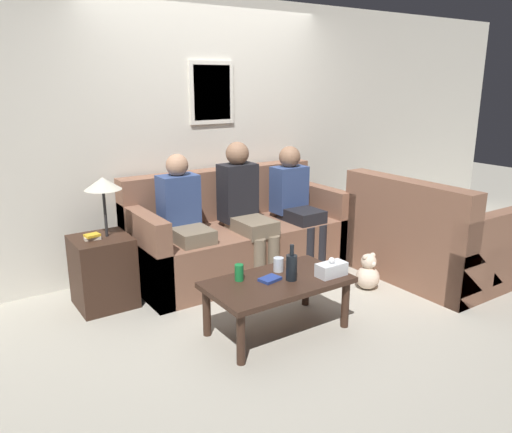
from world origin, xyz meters
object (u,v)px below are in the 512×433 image
(couch_main, at_px, (237,237))
(drinking_glass, at_px, (278,264))
(wine_bottle, at_px, (291,267))
(coffee_table, at_px, (277,287))
(couch_side, at_px, (425,243))
(teddy_bear, at_px, (368,274))
(person_middle, at_px, (245,205))
(person_right, at_px, (296,201))
(person_left, at_px, (185,218))

(couch_main, relative_size, drinking_glass, 19.50)
(couch_main, xyz_separation_m, wine_bottle, (-0.32, -1.28, 0.18))
(coffee_table, bearing_deg, couch_side, 2.86)
(teddy_bear, bearing_deg, couch_main, 125.13)
(couch_main, xyz_separation_m, person_middle, (-0.01, -0.17, 0.36))
(wine_bottle, relative_size, person_right, 0.23)
(person_right, relative_size, teddy_bear, 3.58)
(person_right, bearing_deg, person_middle, 178.93)
(wine_bottle, relative_size, person_left, 0.23)
(wine_bottle, bearing_deg, person_left, 104.28)
(person_middle, bearing_deg, drinking_glass, -107.33)
(coffee_table, relative_size, person_left, 0.87)
(couch_side, xyz_separation_m, coffee_table, (-1.79, -0.09, 0.02))
(coffee_table, relative_size, wine_bottle, 3.87)
(wine_bottle, xyz_separation_m, person_middle, (0.31, 1.11, 0.18))
(coffee_table, relative_size, teddy_bear, 3.16)
(couch_main, height_order, wine_bottle, couch_main)
(wine_bottle, distance_m, person_right, 1.44)
(couch_main, relative_size, teddy_bear, 6.23)
(drinking_glass, bearing_deg, person_right, 45.84)
(couch_main, height_order, coffee_table, couch_main)
(person_right, height_order, teddy_bear, person_right)
(couch_main, height_order, couch_side, same)
(couch_main, bearing_deg, wine_bottle, -104.10)
(couch_main, relative_size, person_left, 1.72)
(wine_bottle, bearing_deg, person_middle, 74.31)
(drinking_glass, bearing_deg, teddy_bear, 2.36)
(drinking_glass, bearing_deg, couch_side, -1.60)
(couch_main, relative_size, wine_bottle, 7.63)
(couch_main, distance_m, teddy_bear, 1.29)
(wine_bottle, bearing_deg, person_right, 50.52)
(coffee_table, relative_size, person_middle, 0.83)
(drinking_glass, height_order, teddy_bear, drinking_glass)
(coffee_table, distance_m, drinking_glass, 0.21)
(person_right, bearing_deg, drinking_glass, -134.16)
(couch_side, height_order, teddy_bear, couch_side)
(teddy_bear, bearing_deg, coffee_table, -171.08)
(person_middle, bearing_deg, teddy_bear, -49.67)
(wine_bottle, distance_m, person_left, 1.19)
(teddy_bear, bearing_deg, wine_bottle, -167.41)
(couch_main, relative_size, person_right, 1.74)
(person_left, xyz_separation_m, person_right, (1.20, -0.04, -0.00))
(coffee_table, xyz_separation_m, person_right, (0.99, 1.05, 0.31))
(coffee_table, distance_m, wine_bottle, 0.19)
(couch_main, bearing_deg, person_middle, -93.11)
(coffee_table, bearing_deg, wine_bottle, -34.74)
(drinking_glass, bearing_deg, person_middle, 72.67)
(coffee_table, bearing_deg, person_left, 100.86)
(couch_side, height_order, person_right, person_right)
(person_middle, xyz_separation_m, teddy_bear, (0.75, -0.88, -0.55))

